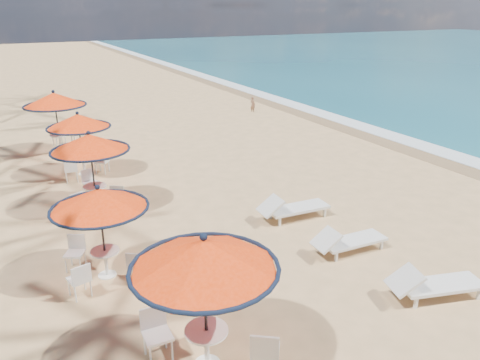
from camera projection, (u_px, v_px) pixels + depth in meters
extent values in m
plane|color=tan|center=(390.00, 288.00, 10.28)|extent=(160.00, 160.00, 0.00)
cube|color=white|center=(384.00, 134.00, 22.61)|extent=(1.20, 140.00, 0.04)
cube|color=olive|center=(369.00, 136.00, 22.22)|extent=(1.40, 140.00, 0.02)
cylinder|color=black|center=(206.00, 306.00, 7.65)|extent=(0.05, 0.05, 2.44)
cone|color=#FD4316|center=(204.00, 254.00, 7.32)|extent=(2.44, 2.44, 0.53)
torus|color=black|center=(204.00, 268.00, 7.40)|extent=(2.44, 2.44, 0.07)
sphere|color=black|center=(203.00, 237.00, 7.21)|extent=(0.13, 0.13, 0.13)
cylinder|color=silver|center=(206.00, 331.00, 7.83)|extent=(0.74, 0.74, 0.04)
cylinder|color=silver|center=(207.00, 347.00, 7.95)|extent=(0.08, 0.08, 0.74)
cylinder|color=black|center=(103.00, 234.00, 10.38)|extent=(0.05, 0.05, 2.15)
cone|color=#FD4316|center=(99.00, 199.00, 10.08)|extent=(2.15, 2.15, 0.47)
torus|color=black|center=(100.00, 208.00, 10.16)|extent=(2.15, 2.15, 0.07)
sphere|color=black|center=(97.00, 187.00, 9.99)|extent=(0.11, 0.11, 0.11)
cylinder|color=silver|center=(105.00, 251.00, 10.53)|extent=(0.65, 0.65, 0.04)
cylinder|color=silver|center=(106.00, 263.00, 10.64)|extent=(0.07, 0.07, 0.65)
cylinder|color=black|center=(93.00, 172.00, 13.99)|extent=(0.05, 0.05, 2.32)
cone|color=#FD4316|center=(89.00, 142.00, 13.67)|extent=(2.32, 2.32, 0.50)
torus|color=black|center=(90.00, 150.00, 13.75)|extent=(2.32, 2.32, 0.07)
sphere|color=black|center=(88.00, 133.00, 13.57)|extent=(0.12, 0.12, 0.12)
cylinder|color=silver|center=(95.00, 186.00, 14.15)|extent=(0.71, 0.71, 0.04)
cylinder|color=silver|center=(96.00, 197.00, 14.27)|extent=(0.08, 0.08, 0.71)
cylinder|color=black|center=(81.00, 145.00, 16.82)|extent=(0.05, 0.05, 2.24)
cone|color=#FD4316|center=(78.00, 121.00, 16.51)|extent=(2.24, 2.24, 0.49)
torus|color=black|center=(79.00, 127.00, 16.59)|extent=(2.24, 2.24, 0.07)
sphere|color=black|center=(77.00, 113.00, 16.41)|extent=(0.12, 0.12, 0.12)
cylinder|color=silver|center=(83.00, 157.00, 16.98)|extent=(0.68, 0.68, 0.04)
cylinder|color=silver|center=(84.00, 165.00, 17.09)|extent=(0.08, 0.08, 0.68)
cylinder|color=black|center=(57.00, 123.00, 19.37)|extent=(0.05, 0.05, 2.51)
cone|color=#FD4316|center=(54.00, 99.00, 19.02)|extent=(2.51, 2.51, 0.55)
torus|color=black|center=(55.00, 105.00, 19.11)|extent=(2.51, 2.51, 0.08)
sphere|color=black|center=(53.00, 91.00, 18.91)|extent=(0.13, 0.13, 0.13)
cylinder|color=silver|center=(59.00, 135.00, 19.55)|extent=(0.76, 0.76, 0.04)
cylinder|color=silver|center=(60.00, 143.00, 19.67)|extent=(0.09, 0.09, 0.76)
cube|color=silver|center=(441.00, 285.00, 9.88)|extent=(1.89, 1.10, 0.07)
cube|color=silver|center=(405.00, 280.00, 9.62)|extent=(0.74, 0.78, 0.44)
cube|color=silver|center=(440.00, 291.00, 9.94)|extent=(0.06, 0.06, 0.25)
cube|color=silver|center=(354.00, 241.00, 11.75)|extent=(1.72, 0.69, 0.07)
cube|color=silver|center=(326.00, 240.00, 11.33)|extent=(0.59, 0.64, 0.42)
cube|color=silver|center=(353.00, 246.00, 11.80)|extent=(0.06, 0.06, 0.24)
cube|color=silver|center=(298.00, 208.00, 13.59)|extent=(1.86, 0.76, 0.08)
cube|color=silver|center=(270.00, 206.00, 13.15)|extent=(0.64, 0.70, 0.45)
cube|color=silver|center=(298.00, 213.00, 13.65)|extent=(0.06, 0.06, 0.26)
imported|color=#865D44|center=(253.00, 104.00, 27.05)|extent=(0.33, 0.40, 0.94)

